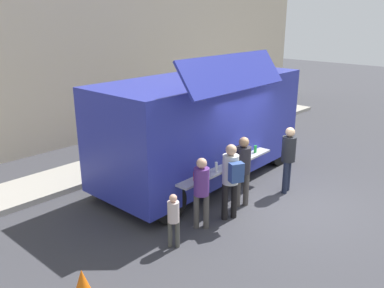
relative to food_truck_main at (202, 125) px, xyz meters
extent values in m
plane|color=#38383D|center=(0.32, -2.54, -1.57)|extent=(60.00, 60.00, 0.00)
cube|color=#9E998E|center=(-4.01, 2.62, -1.50)|extent=(28.00, 1.60, 0.15)
cube|color=#2A33A0|center=(-0.01, 0.02, 0.01)|extent=(6.29, 2.65, 2.58)
cube|color=#2A33A0|center=(-0.58, -1.49, 1.63)|extent=(3.43, 0.69, 0.78)
cube|color=black|center=(-0.59, -1.17, 0.32)|extent=(3.25, 0.21, 1.16)
cube|color=#B7B7BC|center=(-0.58, -1.38, -0.67)|extent=(3.42, 0.46, 0.05)
cylinder|color=red|center=(-1.84, -1.44, -0.55)|extent=(0.06, 0.06, 0.20)
cylinder|color=black|center=(-1.48, -1.46, -0.52)|extent=(0.06, 0.06, 0.26)
cylinder|color=white|center=(-1.11, -1.45, -0.53)|extent=(0.07, 0.07, 0.24)
cylinder|color=green|center=(-0.77, -1.43, -0.56)|extent=(0.08, 0.08, 0.18)
cylinder|color=black|center=(-0.38, -1.40, -0.56)|extent=(0.08, 0.08, 0.18)
cylinder|color=silver|center=(-0.04, -1.35, -0.53)|extent=(0.07, 0.07, 0.22)
cylinder|color=green|center=(0.33, -1.38, -0.52)|extent=(0.08, 0.08, 0.25)
cylinder|color=green|center=(0.67, -1.32, -0.55)|extent=(0.08, 0.08, 0.19)
cube|color=black|center=(3.05, 0.12, 0.48)|extent=(0.15, 2.09, 1.13)
cylinder|color=black|center=(2.36, 1.17, -1.12)|extent=(0.90, 0.28, 0.90)
cylinder|color=black|center=(2.43, -0.98, -1.12)|extent=(0.90, 0.28, 0.90)
cylinder|color=black|center=(-2.44, 1.02, -1.12)|extent=(0.90, 0.28, 0.90)
cylinder|color=black|center=(-2.37, -1.13, -1.12)|extent=(0.90, 0.28, 0.90)
cone|color=orange|center=(-5.08, -1.98, -1.30)|extent=(0.36, 0.36, 0.55)
cylinder|color=#2C5C38|center=(3.87, 2.32, -1.13)|extent=(0.60, 0.60, 0.88)
cylinder|color=#4A4542|center=(-0.71, -1.81, -1.14)|extent=(0.14, 0.14, 0.86)
cylinder|color=#4A4542|center=(-0.50, -1.90, -1.14)|extent=(0.14, 0.14, 0.86)
cylinder|color=#25232A|center=(-0.60, -1.85, -0.39)|extent=(0.36, 0.36, 0.65)
sphere|color=#9B7451|center=(-0.60, -1.85, 0.06)|extent=(0.24, 0.24, 0.24)
cube|color=brown|center=(-0.86, -1.74, -0.66)|extent=(0.25, 0.22, 0.25)
cylinder|color=black|center=(-1.41, -1.98, -1.14)|extent=(0.14, 0.14, 0.87)
cylinder|color=black|center=(-1.20, -2.08, -1.14)|extent=(0.14, 0.14, 0.87)
cylinder|color=silver|center=(-1.31, -2.03, -0.37)|extent=(0.36, 0.36, 0.66)
sphere|color=tan|center=(-1.31, -2.03, 0.08)|extent=(0.24, 0.24, 0.24)
cube|color=#2E4987|center=(-1.43, -2.28, -0.34)|extent=(0.35, 0.30, 0.43)
cylinder|color=#494542|center=(-2.14, -1.77, -1.18)|extent=(0.13, 0.13, 0.80)
cylinder|color=#494542|center=(-2.01, -1.94, -1.18)|extent=(0.13, 0.13, 0.80)
cylinder|color=#5B307D|center=(-2.07, -1.85, -0.48)|extent=(0.33, 0.33, 0.60)
sphere|color=#DDA885|center=(-2.07, -1.85, -0.06)|extent=(0.22, 0.22, 0.22)
cylinder|color=#1E243A|center=(0.74, -2.24, -1.14)|extent=(0.14, 0.14, 0.86)
cylinder|color=#1E243A|center=(0.96, -2.19, -1.14)|extent=(0.14, 0.14, 0.86)
cylinder|color=#23252A|center=(0.85, -2.22, -0.39)|extent=(0.36, 0.36, 0.65)
sphere|color=#D7AD83|center=(0.85, -2.22, 0.06)|extent=(0.24, 0.24, 0.24)
cylinder|color=#4A4A42|center=(-3.04, -1.89, -1.29)|extent=(0.09, 0.09, 0.57)
cylinder|color=#4A4A42|center=(-2.96, -2.02, -1.29)|extent=(0.09, 0.09, 0.57)
cylinder|color=beige|center=(-3.00, -1.95, -0.80)|extent=(0.23, 0.23, 0.43)
sphere|color=#E0A78A|center=(-3.00, -1.95, -0.50)|extent=(0.16, 0.16, 0.16)
camera|label=1|loc=(-7.78, -6.98, 2.86)|focal=37.02mm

